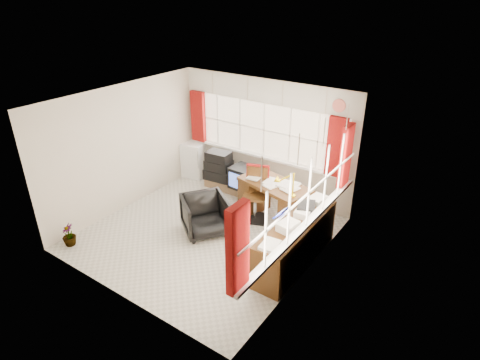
{
  "coord_description": "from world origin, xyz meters",
  "views": [
    {
      "loc": [
        4.05,
        -4.76,
        4.18
      ],
      "look_at": [
        0.38,
        0.55,
        0.99
      ],
      "focal_mm": 30.0,
      "sensor_mm": 36.0,
      "label": 1
    }
  ],
  "objects_px": {
    "desk_lamp": "(293,180)",
    "task_chair": "(256,191)",
    "desk": "(274,200)",
    "mini_fridge": "(194,159)",
    "radiator": "(249,194)",
    "tv_bench": "(236,185)",
    "crt_tv": "(243,177)",
    "office_chair": "(205,215)",
    "credenza": "(296,241)"
  },
  "relations": [
    {
      "from": "tv_bench",
      "to": "crt_tv",
      "type": "bearing_deg",
      "value": -28.93
    },
    {
      "from": "desk",
      "to": "tv_bench",
      "type": "xyz_separation_m",
      "value": [
        -1.33,
        0.62,
        -0.32
      ]
    },
    {
      "from": "desk_lamp",
      "to": "radiator",
      "type": "height_order",
      "value": "desk_lamp"
    },
    {
      "from": "task_chair",
      "to": "desk_lamp",
      "type": "bearing_deg",
      "value": -12.15
    },
    {
      "from": "desk",
      "to": "desk_lamp",
      "type": "xyz_separation_m",
      "value": [
        0.5,
        -0.25,
        0.68
      ]
    },
    {
      "from": "task_chair",
      "to": "mini_fridge",
      "type": "relative_size",
      "value": 1.29
    },
    {
      "from": "desk_lamp",
      "to": "task_chair",
      "type": "relative_size",
      "value": 0.43
    },
    {
      "from": "task_chair",
      "to": "radiator",
      "type": "distance_m",
      "value": 0.56
    },
    {
      "from": "task_chair",
      "to": "tv_bench",
      "type": "relative_size",
      "value": 0.77
    },
    {
      "from": "mini_fridge",
      "to": "task_chair",
      "type": "bearing_deg",
      "value": -18.8
    },
    {
      "from": "crt_tv",
      "to": "desk_lamp",
      "type": "bearing_deg",
      "value": -24.26
    },
    {
      "from": "tv_bench",
      "to": "mini_fridge",
      "type": "xyz_separation_m",
      "value": [
        -1.25,
        0.08,
        0.29
      ]
    },
    {
      "from": "desk_lamp",
      "to": "radiator",
      "type": "distance_m",
      "value": 1.58
    },
    {
      "from": "credenza",
      "to": "mini_fridge",
      "type": "bearing_deg",
      "value": 155.61
    },
    {
      "from": "desk_lamp",
      "to": "mini_fridge",
      "type": "height_order",
      "value": "desk_lamp"
    },
    {
      "from": "desk",
      "to": "office_chair",
      "type": "xyz_separation_m",
      "value": [
        -0.83,
        -1.07,
        -0.09
      ]
    },
    {
      "from": "office_chair",
      "to": "desk_lamp",
      "type": "bearing_deg",
      "value": -22.42
    },
    {
      "from": "office_chair",
      "to": "credenza",
      "type": "bearing_deg",
      "value": -48.76
    },
    {
      "from": "desk",
      "to": "mini_fridge",
      "type": "distance_m",
      "value": 2.68
    },
    {
      "from": "office_chair",
      "to": "crt_tv",
      "type": "bearing_deg",
      "value": 42.3
    },
    {
      "from": "radiator",
      "to": "crt_tv",
      "type": "distance_m",
      "value": 0.42
    },
    {
      "from": "desk",
      "to": "crt_tv",
      "type": "distance_m",
      "value": 1.09
    },
    {
      "from": "credenza",
      "to": "crt_tv",
      "type": "height_order",
      "value": "credenza"
    },
    {
      "from": "tv_bench",
      "to": "crt_tv",
      "type": "xyz_separation_m",
      "value": [
        0.34,
        -0.19,
        0.36
      ]
    },
    {
      "from": "credenza",
      "to": "mini_fridge",
      "type": "distance_m",
      "value": 3.87
    },
    {
      "from": "office_chair",
      "to": "tv_bench",
      "type": "relative_size",
      "value": 0.57
    },
    {
      "from": "desk_lamp",
      "to": "radiator",
      "type": "bearing_deg",
      "value": 158.78
    },
    {
      "from": "office_chair",
      "to": "mini_fridge",
      "type": "bearing_deg",
      "value": 80.69
    },
    {
      "from": "radiator",
      "to": "desk",
      "type": "bearing_deg",
      "value": -17.51
    },
    {
      "from": "desk_lamp",
      "to": "tv_bench",
      "type": "relative_size",
      "value": 0.33
    },
    {
      "from": "mini_fridge",
      "to": "credenza",
      "type": "bearing_deg",
      "value": -24.39
    },
    {
      "from": "desk",
      "to": "crt_tv",
      "type": "relative_size",
      "value": 2.78
    },
    {
      "from": "desk_lamp",
      "to": "radiator",
      "type": "xyz_separation_m",
      "value": [
        -1.22,
        0.47,
        -0.87
      ]
    },
    {
      "from": "task_chair",
      "to": "crt_tv",
      "type": "relative_size",
      "value": 1.98
    },
    {
      "from": "task_chair",
      "to": "crt_tv",
      "type": "bearing_deg",
      "value": 142.39
    },
    {
      "from": "radiator",
      "to": "tv_bench",
      "type": "distance_m",
      "value": 0.74
    },
    {
      "from": "radiator",
      "to": "mini_fridge",
      "type": "distance_m",
      "value": 1.93
    },
    {
      "from": "task_chair",
      "to": "mini_fridge",
      "type": "xyz_separation_m",
      "value": [
        -2.23,
        0.76,
        -0.15
      ]
    },
    {
      "from": "credenza",
      "to": "mini_fridge",
      "type": "height_order",
      "value": "credenza"
    },
    {
      "from": "desk",
      "to": "mini_fridge",
      "type": "relative_size",
      "value": 1.82
    },
    {
      "from": "desk_lamp",
      "to": "task_chair",
      "type": "xyz_separation_m",
      "value": [
        -0.86,
        0.19,
        -0.55
      ]
    },
    {
      "from": "radiator",
      "to": "crt_tv",
      "type": "relative_size",
      "value": 1.13
    },
    {
      "from": "task_chair",
      "to": "tv_bench",
      "type": "distance_m",
      "value": 1.27
    },
    {
      "from": "office_chair",
      "to": "radiator",
      "type": "relative_size",
      "value": 1.29
    },
    {
      "from": "desk",
      "to": "desk_lamp",
      "type": "relative_size",
      "value": 3.26
    },
    {
      "from": "credenza",
      "to": "desk_lamp",
      "type": "bearing_deg",
      "value": 123.79
    },
    {
      "from": "office_chair",
      "to": "radiator",
      "type": "bearing_deg",
      "value": 31.06
    },
    {
      "from": "desk",
      "to": "desk_lamp",
      "type": "bearing_deg",
      "value": -26.18
    },
    {
      "from": "office_chair",
      "to": "mini_fridge",
      "type": "height_order",
      "value": "mini_fridge"
    },
    {
      "from": "desk_lamp",
      "to": "credenza",
      "type": "xyz_separation_m",
      "value": [
        0.44,
        -0.66,
        -0.73
      ]
    }
  ]
}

